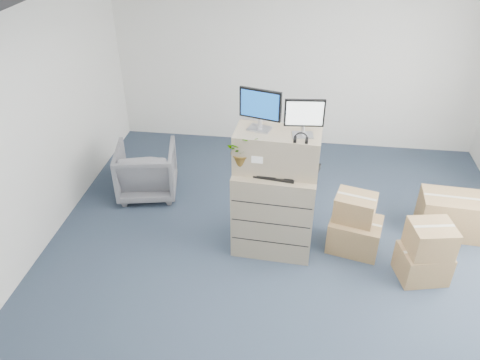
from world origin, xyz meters
name	(u,v)px	position (x,y,z in m)	size (l,w,h in m)	color
ground	(281,283)	(0.00, 0.00, 0.00)	(7.00, 7.00, 0.00)	#273246
wall_back	(298,64)	(0.00, 3.51, 1.40)	(6.00, 0.02, 2.80)	silver
filing_cabinet_lower	(274,210)	(-0.16, 0.65, 0.56)	(0.95, 0.58, 1.11)	tan
filing_cabinet_upper	(277,151)	(-0.15, 0.70, 1.35)	(0.95, 0.48, 0.48)	tan
monitor_left	(260,107)	(-0.36, 0.73, 1.85)	(0.47, 0.24, 0.47)	#99999E
monitor_right	(304,116)	(0.12, 0.64, 1.82)	(0.43, 0.18, 0.42)	#99999E
headphones	(301,139)	(0.10, 0.50, 1.63)	(0.15, 0.15, 0.02)	black
keyboard	(275,175)	(-0.16, 0.54, 1.12)	(0.46, 0.19, 0.02)	black
mouse	(304,179)	(0.17, 0.51, 1.13)	(0.11, 0.07, 0.04)	silver
water_bottle	(283,158)	(-0.08, 0.71, 1.26)	(0.09, 0.09, 0.30)	gray
phone_dock	(273,167)	(-0.19, 0.66, 1.16)	(0.07, 0.06, 0.14)	silver
external_drive	(309,168)	(0.22, 0.72, 1.15)	(0.22, 0.17, 0.07)	black
tissue_box	(306,161)	(0.17, 0.74, 1.23)	(0.26, 0.13, 0.10)	#4079D9
potted_plant	(243,154)	(-0.53, 0.59, 1.34)	(0.46, 0.49, 0.40)	#B6CDA5
office_chair	(146,168)	(-2.05, 1.61, 0.42)	(0.81, 0.76, 0.83)	#57585C
cardboard_boxes	(412,229)	(1.54, 0.82, 0.32)	(1.99, 1.44, 0.75)	olive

